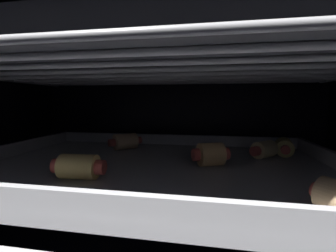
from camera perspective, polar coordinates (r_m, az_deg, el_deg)
The scene contains 17 objects.
ground_plane at distance 36.07cm, azimuth -3.14°, elevation -24.23°, with size 61.99×43.21×1.20cm, color black.
oven_wall_back at distance 51.82cm, azimuth 2.13°, elevation 5.22°, with size 61.99×1.20×33.68cm, color black.
oven_rack_lower at distance 32.71cm, azimuth -3.22°, elevation -11.66°, with size 56.68×39.99×0.62cm.
baking_tray_lower at distance 32.39cm, azimuth -3.23°, elevation -9.84°, with size 46.99×30.65×3.08cm.
pig_in_blanket_lower_1 at distance 38.32cm, azimuth 22.25°, elevation -5.26°, with size 4.77×4.71×2.52cm.
pig_in_blanket_lower_2 at distance 42.31cm, azimuth -10.28°, elevation -3.70°, with size 5.21×5.03×2.77cm.
pig_in_blanket_lower_3 at distance 41.43cm, azimuth 26.30°, elevation -4.55°, with size 3.39×5.67×2.62cm.
pig_in_blanket_lower_4 at distance 27.86cm, azimuth -20.76°, elevation -9.16°, with size 5.90×2.93×2.71cm.
pig_in_blanket_lower_5 at distance 31.63cm, azimuth 10.28°, elevation -6.77°, with size 5.17×3.99×3.02cm.
oven_rack_upper at distance 31.38cm, azimuth -3.37°, elevation 12.80°, with size 56.68×39.99×0.62cm.
baking_tray_upper at distance 31.52cm, azimuth -3.38°, elevation 14.66°, with size 46.99×30.65×2.87cm.
pig_in_blanket_upper_0 at distance 39.20cm, azimuth -30.66°, elevation 14.74°, with size 5.71×3.46×2.82cm.
pig_in_blanket_upper_1 at distance 26.11cm, azimuth -2.26°, elevation 20.18°, with size 5.59×4.07×2.59cm.
pig_in_blanket_upper_2 at distance 30.91cm, azimuth -30.53°, elevation 17.50°, with size 3.38×5.39×2.98cm.
pig_in_blanket_upper_4 at distance 36.10cm, azimuth 13.77°, elevation 16.03°, with size 5.82×3.69×2.57cm.
pig_in_blanket_upper_5 at distance 41.51cm, azimuth -25.54°, elevation 14.47°, with size 5.95×3.58×2.84cm.
pig_in_blanket_upper_6 at distance 24.85cm, azimuth -25.03°, elevation 20.41°, with size 2.78×5.90×2.63cm.
Camera 1 is at (7.28, -30.30, 17.58)cm, focal length 25.19 mm.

